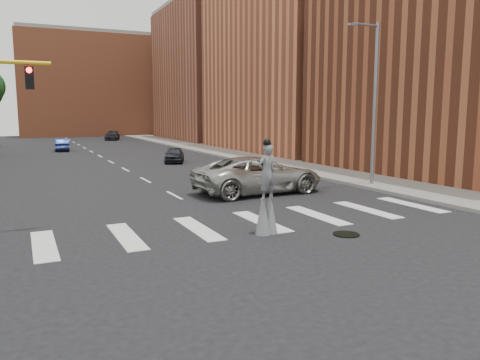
% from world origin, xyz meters
% --- Properties ---
extents(ground_plane, '(160.00, 160.00, 0.00)m').
position_xyz_m(ground_plane, '(0.00, 0.00, 0.00)').
color(ground_plane, black).
rests_on(ground_plane, ground).
extents(sidewalk_right, '(5.00, 90.00, 0.18)m').
position_xyz_m(sidewalk_right, '(12.50, 25.00, 0.09)').
color(sidewalk_right, slate).
rests_on(sidewalk_right, ground).
extents(manhole, '(0.90, 0.90, 0.04)m').
position_xyz_m(manhole, '(3.00, -2.00, 0.02)').
color(manhole, black).
rests_on(manhole, ground).
extents(building_mid, '(16.00, 22.00, 24.00)m').
position_xyz_m(building_mid, '(22.00, 30.00, 12.00)').
color(building_mid, '#CB653F').
rests_on(building_mid, ground).
extents(building_far, '(16.00, 22.00, 20.00)m').
position_xyz_m(building_far, '(22.00, 54.00, 10.00)').
color(building_far, '#9B5039').
rests_on(building_far, ground).
extents(building_backdrop, '(26.00, 14.00, 18.00)m').
position_xyz_m(building_backdrop, '(6.00, 78.00, 9.00)').
color(building_backdrop, '#CB653F').
rests_on(building_backdrop, ground).
extents(streetlight, '(2.05, 0.20, 9.00)m').
position_xyz_m(streetlight, '(10.90, 6.00, 4.90)').
color(streetlight, slate).
rests_on(streetlight, ground).
extents(stilt_performer, '(0.83, 0.58, 3.28)m').
position_xyz_m(stilt_performer, '(0.60, -0.69, 1.36)').
color(stilt_performer, '#362015').
rests_on(stilt_performer, ground).
extents(suv_crossing, '(7.06, 3.61, 1.91)m').
position_xyz_m(suv_crossing, '(4.18, 6.82, 0.95)').
color(suv_crossing, '#ABA8A2').
rests_on(suv_crossing, ground).
extents(car_near, '(2.75, 4.10, 1.30)m').
position_xyz_m(car_near, '(4.78, 23.31, 0.65)').
color(car_near, black).
rests_on(car_near, ground).
extents(car_mid, '(1.60, 4.15, 1.35)m').
position_xyz_m(car_mid, '(-2.79, 40.33, 0.67)').
color(car_mid, navy).
rests_on(car_mid, ground).
extents(car_far, '(3.18, 5.07, 1.37)m').
position_xyz_m(car_far, '(6.00, 59.11, 0.68)').
color(car_far, black).
rests_on(car_far, ground).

